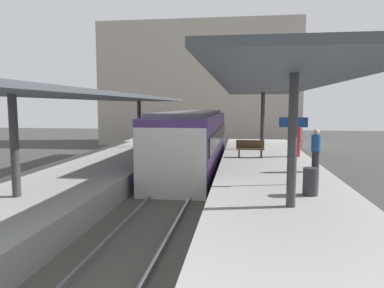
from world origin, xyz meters
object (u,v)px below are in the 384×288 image
(platform_sign, at_px, (293,135))
(commuter_train, at_px, (194,140))
(litter_bin, at_px, (311,182))
(platform_bench, at_px, (250,148))
(passenger_mid_platform, at_px, (298,139))
(passenger_near_bench, at_px, (316,150))

(platform_sign, bearing_deg, commuter_train, 119.97)
(platform_sign, bearing_deg, litter_bin, -76.22)
(litter_bin, bearing_deg, commuter_train, 117.66)
(platform_bench, distance_m, passenger_mid_platform, 2.50)
(platform_bench, bearing_deg, passenger_near_bench, -56.58)
(platform_bench, xyz_separation_m, passenger_near_bench, (2.44, -3.69, 0.41))
(litter_bin, height_order, passenger_mid_platform, passenger_mid_platform)
(commuter_train, height_order, litter_bin, commuter_train)
(platform_sign, bearing_deg, passenger_mid_platform, 79.94)
(passenger_mid_platform, bearing_deg, passenger_near_bench, -89.51)
(platform_bench, relative_size, passenger_near_bench, 0.83)
(litter_bin, bearing_deg, passenger_mid_platform, 83.93)
(platform_sign, relative_size, passenger_mid_platform, 1.30)
(passenger_near_bench, bearing_deg, passenger_mid_platform, 90.49)
(platform_sign, height_order, passenger_near_bench, platform_sign)
(platform_sign, bearing_deg, platform_bench, 100.93)
(commuter_train, height_order, passenger_mid_platform, commuter_train)
(platform_bench, xyz_separation_m, litter_bin, (1.53, -7.58, -0.06))
(platform_sign, distance_m, passenger_near_bench, 2.90)
(litter_bin, distance_m, passenger_mid_platform, 8.21)
(litter_bin, bearing_deg, platform_sign, 103.78)
(commuter_train, relative_size, passenger_near_bench, 8.05)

